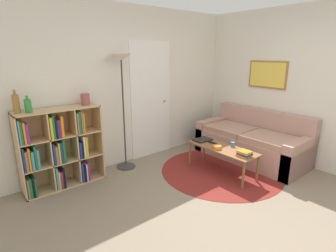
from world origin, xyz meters
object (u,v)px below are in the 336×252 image
floor_lamp (122,74)px  cup (233,144)px  couch (253,142)px  vase_on_shelf (85,99)px  bookshelf (58,149)px  bottle_middle (28,106)px  laptop (203,140)px  bottle_left (16,104)px  bowl (217,147)px  coffee_table (222,150)px

floor_lamp → cup: size_ratio=25.17×
couch → vase_on_shelf: size_ratio=11.28×
bookshelf → cup: size_ratio=15.43×
floor_lamp → bottle_middle: floor_lamp is taller
vase_on_shelf → bottle_middle: bearing=-178.0°
laptop → bottle_left: 2.78m
couch → cup: couch is taller
floor_lamp → bowl: floor_lamp is taller
floor_lamp → bottle_middle: size_ratio=8.61×
couch → cup: bearing=-170.6°
laptop → bowl: bowl is taller
coffee_table → laptop: (0.01, 0.43, 0.06)m
bottle_middle → vase_on_shelf: bearing=2.0°
floor_lamp → bowl: size_ratio=13.13×
coffee_table → cup: 0.19m
floor_lamp → couch: size_ratio=0.97×
bookshelf → coffee_table: bearing=-29.1°
floor_lamp → bottle_middle: (-1.34, 0.01, -0.32)m
laptop → bowl: 0.44m
laptop → cup: (0.14, -0.51, 0.03)m
bottle_middle → bottle_left: bearing=156.6°
bottle_left → floor_lamp: bearing=-2.2°
coffee_table → bottle_middle: (-2.41, 1.15, 0.84)m
floor_lamp → couch: bearing=-28.9°
floor_lamp → laptop: (1.08, -0.71, -1.10)m
couch → laptop: (-0.91, 0.38, 0.15)m
couch → vase_on_shelf: 2.97m
floor_lamp → bowl: 1.84m
coffee_table → bowl: size_ratio=8.19×
floor_lamp → laptop: size_ratio=5.84×
floor_lamp → coffee_table: floor_lamp is taller
cup → bowl: bearing=161.9°
floor_lamp → vase_on_shelf: (-0.59, 0.03, -0.32)m
bowl → bottle_left: 2.81m
floor_lamp → coffee_table: 1.95m
cup → bottle_left: bearing=154.4°
couch → bowl: bearing=-177.9°
couch → coffee_table: size_ratio=1.65×
bottle_left → vase_on_shelf: (0.87, -0.03, -0.04)m
bookshelf → bowl: (2.00, -1.17, -0.11)m
laptop → vase_on_shelf: (-1.68, 0.75, 0.77)m
coffee_table → bottle_middle: size_ratio=5.37×
bottle_middle → bowl: bearing=-26.5°
bookshelf → floor_lamp: 1.43m
couch → vase_on_shelf: bearing=156.4°
couch → laptop: couch is taller
bookshelf → bowl: bookshelf is taller
coffee_table → bookshelf: bearing=150.9°
cup → vase_on_shelf: vase_on_shelf is taller
cup → bottle_middle: (-2.56, 1.23, 0.75)m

